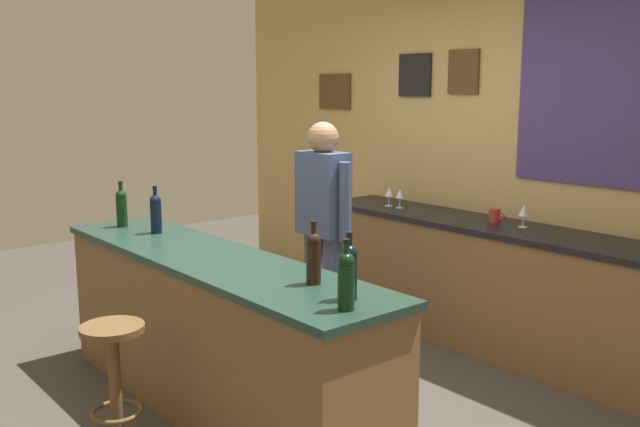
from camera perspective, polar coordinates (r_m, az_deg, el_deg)
ground_plane at (r=4.45m, az=-3.93°, el=-14.24°), size 10.00×10.00×0.00m
back_wall at (r=5.50m, az=13.41°, el=5.52°), size 6.00×0.09×2.80m
bar_counter at (r=4.08m, az=-8.63°, el=-9.72°), size 2.65×0.60×0.92m
side_counter at (r=5.14m, az=13.88°, el=-5.76°), size 3.03×0.56×0.90m
bartender at (r=4.73m, az=0.24°, el=-0.80°), size 0.52×0.21×1.62m
bar_stool at (r=3.75m, az=-16.40°, el=-11.90°), size 0.32×0.32×0.68m
wine_bottle_a at (r=4.86m, az=-15.85°, el=0.54°), size 0.07×0.07×0.31m
wine_bottle_b at (r=4.59m, az=-13.22°, el=0.10°), size 0.07×0.07×0.31m
wine_bottle_c at (r=3.33m, az=-0.53°, el=-3.48°), size 0.07×0.07×0.31m
wine_bottle_d at (r=3.09m, az=2.38°, el=-4.58°), size 0.07×0.07×0.31m
wine_bottle_e at (r=2.95m, az=2.14°, el=-5.32°), size 0.07×0.07×0.31m
wine_glass_a at (r=5.63m, az=5.64°, el=1.72°), size 0.07×0.07×0.16m
wine_glass_b at (r=5.55m, az=6.52°, el=1.57°), size 0.07×0.07×0.16m
wine_glass_c at (r=4.95m, az=16.24°, el=0.16°), size 0.07×0.07×0.16m
coffee_mug at (r=5.10m, az=14.04°, el=-0.16°), size 0.12×0.08×0.09m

